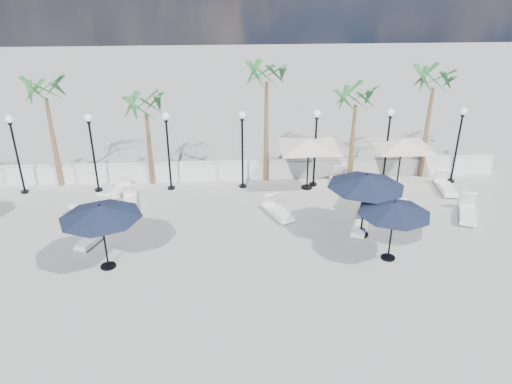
{
  "coord_description": "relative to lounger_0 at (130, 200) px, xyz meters",
  "views": [
    {
      "loc": [
        -0.71,
        -15.82,
        10.31
      ],
      "look_at": [
        0.42,
        2.72,
        1.5
      ],
      "focal_mm": 35.0,
      "sensor_mm": 36.0,
      "label": 1
    }
  ],
  "objects": [
    {
      "name": "lounger_7",
      "position": [
        14.98,
        0.58,
        0.03
      ],
      "size": [
        0.86,
        2.08,
        0.76
      ],
      "rotation": [
        0.0,
        0.0,
        -0.1
      ],
      "color": "silver",
      "rests_on": "ground"
    },
    {
      "name": "side_table_0",
      "position": [
        -2.26,
        -0.94,
        0.06
      ],
      "size": [
        0.48,
        0.48,
        0.47
      ],
      "color": "silver",
      "rests_on": "ground"
    },
    {
      "name": "lamppost_4",
      "position": [
        8.72,
        1.62,
        2.27
      ],
      "size": [
        0.36,
        0.36,
        3.84
      ],
      "color": "black",
      "rests_on": "ground"
    },
    {
      "name": "side_table_1",
      "position": [
        0.08,
        -1.48,
        0.06
      ],
      "size": [
        0.49,
        0.49,
        0.47
      ],
      "color": "silver",
      "rests_on": "ground"
    },
    {
      "name": "lounger_2",
      "position": [
        -0.72,
        1.34,
        -0.02
      ],
      "size": [
        0.87,
        1.73,
        0.62
      ],
      "rotation": [
        0.0,
        0.0,
        -0.21
      ],
      "color": "silver",
      "rests_on": "ground"
    },
    {
      "name": "lounger_4",
      "position": [
        10.11,
        1.33,
        0.04
      ],
      "size": [
        0.92,
        2.2,
        0.8
      ],
      "rotation": [
        0.0,
        0.0,
        0.11
      ],
      "color": "silver",
      "rests_on": "ground"
    },
    {
      "name": "parasol_navy_mid",
      "position": [
        9.85,
        -3.35,
        2.19
      ],
      "size": [
        3.07,
        3.07,
        2.75
      ],
      "color": "black",
      "rests_on": "ground"
    },
    {
      "name": "lounger_1",
      "position": [
        -1.09,
        -1.25,
        0.03
      ],
      "size": [
        1.06,
        2.16,
        0.78
      ],
      "rotation": [
        0.0,
        0.0,
        -0.19
      ],
      "color": "silver",
      "rests_on": "ground"
    },
    {
      "name": "palm_4",
      "position": [
        14.42,
        2.42,
        4.5
      ],
      "size": [
        2.6,
        2.6,
        5.7
      ],
      "color": "brown",
      "rests_on": "ground"
    },
    {
      "name": "palm_3",
      "position": [
        10.72,
        2.42,
        3.72
      ],
      "size": [
        2.6,
        2.6,
        4.9
      ],
      "color": "brown",
      "rests_on": "ground"
    },
    {
      "name": "parasol_navy_right",
      "position": [
        10.44,
        -5.13,
        1.9
      ],
      "size": [
        2.7,
        2.7,
        2.42
      ],
      "color": "black",
      "rests_on": "ground"
    },
    {
      "name": "parasol_navy_left",
      "position": [
        0.04,
        -5.07,
        2.05
      ],
      "size": [
        2.92,
        2.92,
        2.58
      ],
      "color": "black",
      "rests_on": "ground"
    },
    {
      "name": "lounger_3",
      "position": [
        -0.93,
        -3.31,
        -0.01
      ],
      "size": [
        1.14,
        1.78,
        0.64
      ],
      "rotation": [
        0.0,
        0.0,
        -0.39
      ],
      "color": "silver",
      "rests_on": "ground"
    },
    {
      "name": "parasol_cream_sq_b",
      "position": [
        12.85,
        1.32,
        2.19
      ],
      "size": [
        5.21,
        5.21,
        2.61
      ],
      "color": "black",
      "rests_on": "ground"
    },
    {
      "name": "ground",
      "position": [
        5.22,
        -4.88,
        -0.23
      ],
      "size": [
        100.0,
        100.0,
        0.0
      ],
      "primitive_type": "plane",
      "color": "gray",
      "rests_on": "ground"
    },
    {
      "name": "palm_2",
      "position": [
        6.42,
        2.42,
        4.89
      ],
      "size": [
        2.6,
        2.6,
        6.1
      ],
      "color": "brown",
      "rests_on": "ground"
    },
    {
      "name": "lounger_0",
      "position": [
        0.0,
        0.0,
        0.0
      ],
      "size": [
        0.89,
        1.87,
        0.67
      ],
      "rotation": [
        0.0,
        0.0,
        0.18
      ],
      "color": "silver",
      "rests_on": "ground"
    },
    {
      "name": "lounger_8",
      "position": [
        14.84,
        -2.13,
        0.05
      ],
      "size": [
        1.48,
        2.26,
        0.81
      ],
      "rotation": [
        0.0,
        0.0,
        -0.4
      ],
      "color": "silver",
      "rests_on": "ground"
    },
    {
      "name": "parasol_cream_sq_a",
      "position": [
        8.35,
        1.32,
        2.29
      ],
      "size": [
        5.54,
        5.54,
        2.72
      ],
      "color": "black",
      "rests_on": "ground"
    },
    {
      "name": "side_table_2",
      "position": [
        12.2,
        -1.26,
        0.08
      ],
      "size": [
        0.53,
        0.53,
        0.51
      ],
      "color": "silver",
      "rests_on": "ground"
    },
    {
      "name": "lamppost_6",
      "position": [
        15.72,
        1.62,
        2.27
      ],
      "size": [
        0.36,
        0.36,
        3.84
      ],
      "color": "black",
      "rests_on": "ground"
    },
    {
      "name": "lamppost_5",
      "position": [
        12.22,
        1.62,
        2.27
      ],
      "size": [
        0.36,
        0.36,
        3.84
      ],
      "color": "black",
      "rests_on": "ground"
    },
    {
      "name": "balustrade",
      "position": [
        5.22,
        2.62,
        0.24
      ],
      "size": [
        26.0,
        0.3,
        1.01
      ],
      "color": "silver",
      "rests_on": "ground"
    },
    {
      "name": "palm_1",
      "position": [
        0.72,
        2.42,
        3.53
      ],
      "size": [
        2.6,
        2.6,
        4.7
      ],
      "color": "brown",
      "rests_on": "ground"
    },
    {
      "name": "lamppost_0",
      "position": [
        -5.28,
        1.62,
        2.27
      ],
      "size": [
        0.36,
        0.36,
        3.84
      ],
      "color": "black",
      "rests_on": "ground"
    },
    {
      "name": "lamppost_3",
      "position": [
        5.22,
        1.62,
        2.27
      ],
      "size": [
        0.36,
        0.36,
        3.84
      ],
      "color": "black",
      "rests_on": "ground"
    },
    {
      "name": "lounger_5",
      "position": [
        6.63,
        -1.5,
        0.02
      ],
      "size": [
        1.35,
        2.04,
        0.73
      ],
      "rotation": [
        0.0,
        0.0,
        0.41
      ],
      "color": "silver",
      "rests_on": "ground"
    },
    {
      "name": "lounger_6",
      "position": [
        9.9,
        -2.98,
        -0.01
      ],
      "size": [
        1.14,
        1.77,
        0.64
      ],
      "rotation": [
        0.0,
        0.0,
        -0.39
      ],
      "color": "silver",
      "rests_on": "ground"
    },
    {
      "name": "palm_0",
      "position": [
        -3.78,
        2.42,
        4.31
      ],
      "size": [
        2.6,
        2.6,
        5.5
      ],
      "color": "brown",
      "rests_on": "ground"
    },
    {
      "name": "lamppost_1",
      "position": [
        -1.78,
        1.62,
        2.27
      ],
      "size": [
        0.36,
        0.36,
        3.84
      ],
      "color": "black",
      "rests_on": "ground"
    },
    {
      "name": "lamppost_2",
      "position": [
        1.72,
        1.62,
        2.27
      ],
      "size": [
        0.36,
        0.36,
        3.84
      ],
      "color": "black",
      "rests_on": "ground"
    }
  ]
}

